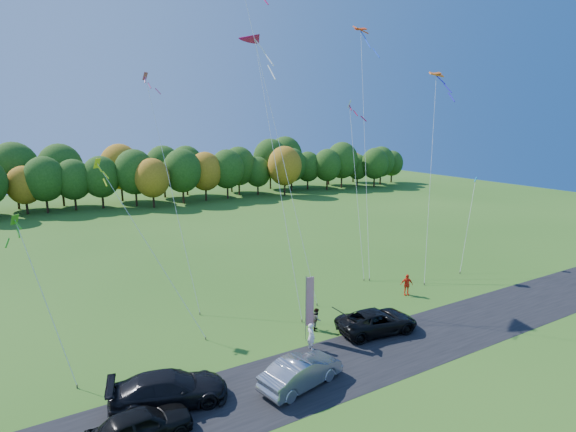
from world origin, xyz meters
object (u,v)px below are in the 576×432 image
silver_sedan (301,372)px  feather_flag (309,301)px  black_suv (377,321)px  person_east (407,285)px

silver_sedan → feather_flag: 5.69m
silver_sedan → feather_flag: feather_flag is taller
black_suv → feather_flag: feather_flag is taller
black_suv → person_east: bearing=-51.2°
person_east → silver_sedan: bearing=-127.9°
black_suv → person_east: 7.71m
feather_flag → silver_sedan: bearing=-127.3°
black_suv → feather_flag: bearing=81.0°
silver_sedan → feather_flag: size_ratio=1.12×
black_suv → person_east: person_east is taller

